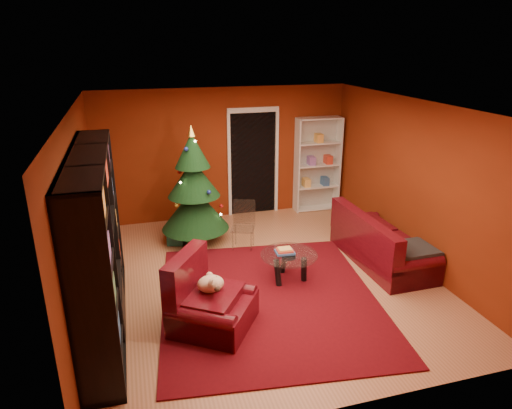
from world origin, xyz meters
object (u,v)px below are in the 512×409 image
object	(u,v)px
white_bookshelf	(317,165)
sofa	(383,238)
media_unit	(98,245)
armchair	(213,300)
coffee_table	(289,267)
acrylic_chair	(243,228)
gift_box_teal	(176,236)
rug	(269,299)
gift_box_green	(194,240)
gift_box_red	(192,227)
christmas_tree	(194,187)
dog	(211,284)

from	to	relation	value
white_bookshelf	sofa	distance (m)	2.65
media_unit	sofa	xyz separation A→B (m)	(4.29, 0.63, -0.70)
armchair	coffee_table	distance (m)	1.58
acrylic_chair	white_bookshelf	bearing A→B (deg)	58.70
gift_box_teal	armchair	size ratio (longest dim) A/B	0.27
rug	media_unit	bearing A→B (deg)	-179.82
gift_box_teal	white_bookshelf	bearing A→B (deg)	17.13
rug	gift_box_teal	size ratio (longest dim) A/B	12.66
rug	sofa	size ratio (longest dim) A/B	1.75
gift_box_green	gift_box_red	bearing A→B (deg)	85.57
gift_box_green	white_bookshelf	size ratio (longest dim) A/B	0.11
rug	media_unit	xyz separation A→B (m)	(-2.18, -0.01, 1.11)
rug	gift_box_teal	bearing A→B (deg)	114.97
gift_box_teal	gift_box_green	xyz separation A→B (m)	(0.30, -0.19, -0.02)
media_unit	armchair	size ratio (longest dim) A/B	2.93
rug	gift_box_red	distance (m)	2.73
acrylic_chair	christmas_tree	bearing A→B (deg)	166.94
media_unit	dog	bearing A→B (deg)	-14.83
gift_box_teal	gift_box_red	xyz separation A→B (m)	(0.34, 0.37, -0.02)
gift_box_teal	sofa	world-z (taller)	sofa
armchair	dog	world-z (taller)	armchair
dog	coffee_table	bearing A→B (deg)	-24.99
coffee_table	rug	bearing A→B (deg)	-134.67
gift_box_teal	dog	world-z (taller)	dog
coffee_table	gift_box_green	bearing A→B (deg)	126.35
armchair	sofa	distance (m)	3.17
dog	armchair	bearing A→B (deg)	-135.00
white_bookshelf	sofa	size ratio (longest dim) A/B	1.02
armchair	media_unit	bearing A→B (deg)	106.30
rug	white_bookshelf	distance (m)	3.93
gift_box_teal	coffee_table	bearing A→B (deg)	-50.58
rug	sofa	distance (m)	2.25
white_bookshelf	armchair	world-z (taller)	white_bookshelf
white_bookshelf	gift_box_teal	bearing A→B (deg)	-161.97
christmas_tree	gift_box_red	xyz separation A→B (m)	(-0.02, 0.38, -0.91)
gift_box_green	acrylic_chair	distance (m)	0.92
sofa	coffee_table	xyz separation A→B (m)	(-1.68, -0.18, -0.20)
sofa	coffee_table	size ratio (longest dim) A/B	2.31
gift_box_green	dog	xyz separation A→B (m)	(-0.13, -2.42, 0.47)
gift_box_teal	acrylic_chair	distance (m)	1.25
white_bookshelf	rug	bearing A→B (deg)	-121.62
media_unit	acrylic_chair	world-z (taller)	media_unit
gift_box_teal	white_bookshelf	distance (m)	3.35
gift_box_green	sofa	world-z (taller)	sofa
rug	gift_box_green	world-z (taller)	gift_box_green
gift_box_red	acrylic_chair	bearing A→B (deg)	-49.78
gift_box_green	armchair	xyz separation A→B (m)	(-0.12, -2.49, 0.28)
white_bookshelf	acrylic_chair	distance (m)	2.56
christmas_tree	gift_box_teal	size ratio (longest dim) A/B	7.80
coffee_table	dog	bearing A→B (deg)	-148.95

